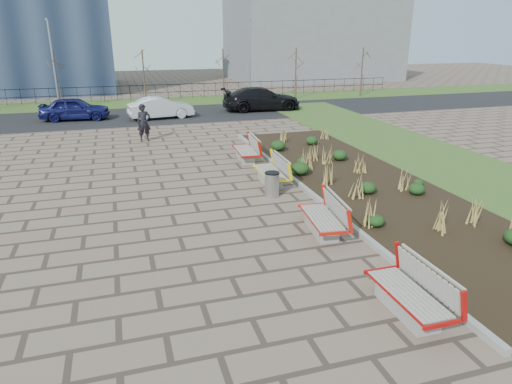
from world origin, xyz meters
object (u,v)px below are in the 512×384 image
object	(u,v)px
bench_c	(270,171)
pedestrian	(144,123)
litter_bin	(272,185)
lamp_east	(250,62)
bench_d	(245,149)
car_black	(261,99)
bench_a	(408,291)
car_blue	(75,109)
lamp_west	(54,66)
bench_b	(322,216)
car_silver	(161,108)

from	to	relation	value
bench_c	pedestrian	world-z (taller)	pedestrian
litter_bin	lamp_east	size ratio (longest dim) A/B	0.14
bench_d	car_black	size ratio (longest dim) A/B	0.38
bench_a	lamp_east	world-z (taller)	lamp_east
bench_c	car_black	size ratio (longest dim) A/B	0.38
bench_c	car_blue	world-z (taller)	car_blue
bench_c	lamp_west	world-z (taller)	lamp_west
bench_a	car_blue	bearing A→B (deg)	107.74
lamp_west	lamp_east	bearing A→B (deg)	0.00
bench_a	bench_b	world-z (taller)	same
bench_c	car_silver	distance (m)	14.77
bench_d	car_blue	world-z (taller)	car_blue
bench_a	pedestrian	world-z (taller)	pedestrian
litter_bin	lamp_west	size ratio (longest dim) A/B	0.14
bench_c	car_silver	bearing A→B (deg)	101.40
litter_bin	car_silver	distance (m)	16.02
pedestrian	lamp_east	world-z (taller)	lamp_east
pedestrian	car_blue	xyz separation A→B (m)	(-3.75, 7.23, -0.21)
car_blue	car_silver	world-z (taller)	car_blue
bench_a	car_silver	xyz separation A→B (m)	(-2.46, 23.09, 0.19)
car_silver	bench_a	bearing A→B (deg)	178.55
bench_d	pedestrian	bearing A→B (deg)	131.53
bench_d	car_blue	bearing A→B (deg)	125.54
bench_d	lamp_west	world-z (taller)	lamp_west
bench_a	bench_c	bearing A→B (deg)	90.11
bench_a	litter_bin	xyz separation A→B (m)	(-0.37, 7.21, -0.08)
car_black	bench_b	bearing A→B (deg)	168.94
litter_bin	pedestrian	bearing A→B (deg)	110.09
bench_a	bench_c	size ratio (longest dim) A/B	1.00
bench_a	car_black	xyz separation A→B (m)	(4.65, 24.28, 0.31)
litter_bin	lamp_east	distance (m)	21.97
car_black	lamp_west	xyz separation A→B (m)	(-13.65, 4.08, 2.23)
bench_b	bench_d	distance (m)	7.84
bench_b	car_silver	bearing A→B (deg)	104.05
bench_c	lamp_east	bearing A→B (deg)	77.64
bench_a	car_blue	xyz separation A→B (m)	(-7.66, 24.11, 0.23)
bench_b	car_blue	distance (m)	21.48
lamp_west	car_blue	bearing A→B (deg)	-72.50
car_blue	car_silver	xyz separation A→B (m)	(5.20, -1.02, -0.03)
bench_b	litter_bin	size ratio (longest dim) A/B	2.52
pedestrian	car_black	bearing A→B (deg)	34.57
bench_b	lamp_east	size ratio (longest dim) A/B	0.35
bench_b	litter_bin	bearing A→B (deg)	103.40
bench_b	lamp_west	xyz separation A→B (m)	(-9.00, 24.31, 2.54)
bench_b	lamp_west	size ratio (longest dim) A/B	0.35
car_blue	car_black	xyz separation A→B (m)	(12.31, 0.17, 0.09)
pedestrian	car_silver	xyz separation A→B (m)	(1.45, 6.21, -0.25)
bench_d	lamp_east	distance (m)	17.40
bench_b	bench_d	xyz separation A→B (m)	(0.00, 7.84, 0.00)
bench_c	car_silver	xyz separation A→B (m)	(-2.46, 14.56, 0.19)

